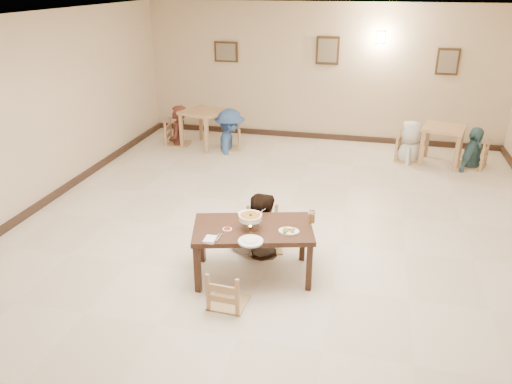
% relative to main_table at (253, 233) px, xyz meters
% --- Properties ---
extents(floor, '(10.00, 10.00, 0.00)m').
position_rel_main_table_xyz_m(floor, '(0.13, 1.01, -0.60)').
color(floor, beige).
rests_on(floor, ground).
extents(ceiling, '(10.00, 10.00, 0.00)m').
position_rel_main_table_xyz_m(ceiling, '(0.13, 1.01, 2.40)').
color(ceiling, white).
rests_on(ceiling, wall_back).
extents(wall_back, '(10.00, 0.00, 10.00)m').
position_rel_main_table_xyz_m(wall_back, '(0.13, 6.01, 0.90)').
color(wall_back, beige).
rests_on(wall_back, floor).
extents(wall_left, '(0.00, 10.00, 10.00)m').
position_rel_main_table_xyz_m(wall_left, '(-3.87, 1.01, 0.90)').
color(wall_left, beige).
rests_on(wall_left, floor).
extents(baseboard_back, '(8.00, 0.06, 0.12)m').
position_rel_main_table_xyz_m(baseboard_back, '(0.13, 5.98, -0.54)').
color(baseboard_back, '#312017').
rests_on(baseboard_back, floor).
extents(baseboard_left, '(0.06, 10.00, 0.12)m').
position_rel_main_table_xyz_m(baseboard_left, '(-3.84, 1.01, -0.54)').
color(baseboard_left, '#312017').
rests_on(baseboard_left, floor).
extents(picture_a, '(0.55, 0.04, 0.45)m').
position_rel_main_table_xyz_m(picture_a, '(-2.07, 5.97, 1.30)').
color(picture_a, '#3C2614').
rests_on(picture_a, wall_back).
extents(picture_b, '(0.50, 0.04, 0.60)m').
position_rel_main_table_xyz_m(picture_b, '(0.23, 5.97, 1.40)').
color(picture_b, '#3C2614').
rests_on(picture_b, wall_back).
extents(picture_c, '(0.45, 0.04, 0.55)m').
position_rel_main_table_xyz_m(picture_c, '(2.73, 5.97, 1.25)').
color(picture_c, '#3C2614').
rests_on(picture_c, wall_back).
extents(wall_sconce, '(0.16, 0.05, 0.22)m').
position_rel_main_table_xyz_m(wall_sconce, '(1.33, 5.97, 1.70)').
color(wall_sconce, '#FFD88C').
rests_on(wall_sconce, wall_back).
extents(main_table, '(1.60, 1.15, 0.68)m').
position_rel_main_table_xyz_m(main_table, '(0.00, 0.00, 0.00)').
color(main_table, '#3C2014').
rests_on(main_table, floor).
extents(chair_far, '(0.48, 0.48, 1.03)m').
position_rel_main_table_xyz_m(chair_far, '(-0.02, 0.71, -0.08)').
color(chair_far, tan).
rests_on(chair_far, floor).
extents(chair_near, '(0.42, 0.42, 0.89)m').
position_rel_main_table_xyz_m(chair_near, '(-0.13, -0.65, -0.15)').
color(chair_near, tan).
rests_on(chair_near, floor).
extents(main_diner, '(0.95, 0.81, 1.69)m').
position_rel_main_table_xyz_m(main_diner, '(-0.07, 0.62, 0.25)').
color(main_diner, gray).
rests_on(main_diner, floor).
extents(curry_warmer, '(0.31, 0.28, 0.25)m').
position_rel_main_table_xyz_m(curry_warmer, '(-0.02, -0.04, 0.22)').
color(curry_warmer, silver).
rests_on(curry_warmer, main_table).
extents(rice_plate_far, '(0.32, 0.32, 0.07)m').
position_rel_main_table_xyz_m(rice_plate_far, '(-0.11, 0.31, 0.10)').
color(rice_plate_far, white).
rests_on(rice_plate_far, main_table).
extents(rice_plate_near, '(0.29, 0.29, 0.07)m').
position_rel_main_table_xyz_m(rice_plate_near, '(0.06, -0.37, 0.09)').
color(rice_plate_near, white).
rests_on(rice_plate_near, main_table).
extents(fried_plate, '(0.25, 0.25, 0.05)m').
position_rel_main_table_xyz_m(fried_plate, '(0.45, -0.03, 0.10)').
color(fried_plate, white).
rests_on(fried_plate, main_table).
extents(chili_dish, '(0.11, 0.11, 0.02)m').
position_rel_main_table_xyz_m(chili_dish, '(-0.28, -0.15, 0.09)').
color(chili_dish, white).
rests_on(chili_dish, main_table).
extents(napkin_cutlery, '(0.16, 0.26, 0.03)m').
position_rel_main_table_xyz_m(napkin_cutlery, '(-0.40, -0.44, 0.10)').
color(napkin_cutlery, white).
rests_on(napkin_cutlery, main_table).
extents(drink_glass, '(0.08, 0.08, 0.15)m').
position_rel_main_table_xyz_m(drink_glass, '(0.68, 0.29, 0.15)').
color(drink_glass, white).
rests_on(drink_glass, main_table).
extents(bg_table_left, '(1.03, 1.03, 0.81)m').
position_rel_main_table_xyz_m(bg_table_left, '(-2.28, 4.81, 0.07)').
color(bg_table_left, tan).
rests_on(bg_table_left, floor).
extents(bg_table_right, '(0.93, 0.93, 0.77)m').
position_rel_main_table_xyz_m(bg_table_right, '(2.70, 4.84, 0.04)').
color(bg_table_right, tan).
rests_on(bg_table_right, floor).
extents(bg_chair_ll, '(0.50, 0.50, 1.06)m').
position_rel_main_table_xyz_m(bg_chair_ll, '(-2.89, 4.81, -0.07)').
color(bg_chair_ll, tan).
rests_on(bg_chair_ll, floor).
extents(bg_chair_lr, '(0.43, 0.43, 0.91)m').
position_rel_main_table_xyz_m(bg_chair_lr, '(-1.67, 4.77, -0.14)').
color(bg_chair_lr, tan).
rests_on(bg_chair_lr, floor).
extents(bg_chair_rl, '(0.51, 0.51, 1.09)m').
position_rel_main_table_xyz_m(bg_chair_rl, '(2.10, 4.91, -0.05)').
color(bg_chair_rl, tan).
rests_on(bg_chair_rl, floor).
extents(bg_chair_rr, '(0.49, 0.49, 1.04)m').
position_rel_main_table_xyz_m(bg_chair_rr, '(3.29, 4.79, -0.08)').
color(bg_chair_rr, tan).
rests_on(bg_chair_rr, floor).
extents(bg_diner_a, '(0.52, 0.71, 1.77)m').
position_rel_main_table_xyz_m(bg_diner_a, '(-2.89, 4.81, 0.29)').
color(bg_diner_a, '#55251E').
rests_on(bg_diner_a, floor).
extents(bg_diner_b, '(0.90, 1.26, 1.77)m').
position_rel_main_table_xyz_m(bg_diner_b, '(-1.67, 4.77, 0.29)').
color(bg_diner_b, '#375B9C').
rests_on(bg_diner_b, floor).
extents(bg_diner_c, '(0.61, 0.86, 1.66)m').
position_rel_main_table_xyz_m(bg_diner_c, '(2.10, 4.91, 0.23)').
color(bg_diner_c, silver).
rests_on(bg_diner_c, floor).
extents(bg_diner_d, '(0.82, 1.02, 1.61)m').
position_rel_main_table_xyz_m(bg_diner_d, '(3.29, 4.79, 0.21)').
color(bg_diner_d, slate).
rests_on(bg_diner_d, floor).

